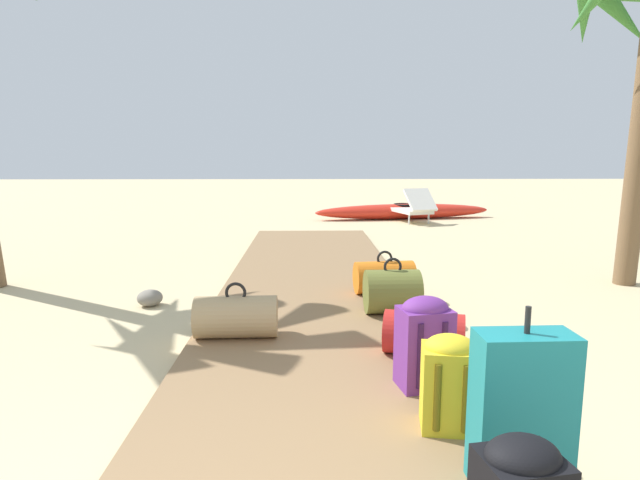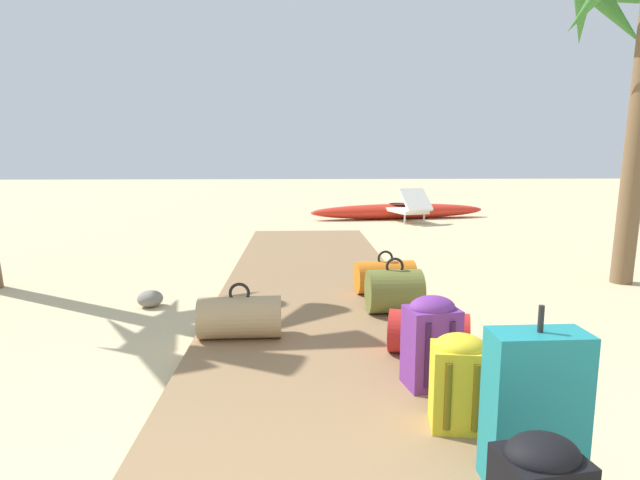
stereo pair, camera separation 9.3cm
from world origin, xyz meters
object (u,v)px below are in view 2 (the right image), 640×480
backpack_purple (431,339)px  duffel_bag_olive (394,291)px  duffel_bag_red (428,333)px  lounge_chair (406,207)px  duffel_bag_orange (385,277)px  duffel_bag_tan (240,317)px  suitcase_teal (535,409)px  backpack_yellow (459,379)px  kayak (399,211)px

backpack_purple → duffel_bag_olive: bearing=88.0°
duffel_bag_red → lounge_chair: bearing=79.4°
duffel_bag_orange → duffel_bag_tan: size_ratio=0.99×
suitcase_teal → lounge_chair: (1.44, 9.59, -0.09)m
backpack_yellow → lounge_chair: (1.62, 9.12, -0.02)m
backpack_yellow → kayak: bearing=80.8°
duffel_bag_tan → lounge_chair: bearing=69.5°
suitcase_teal → duffel_bag_tan: (-1.45, 1.86, -0.17)m
duffel_bag_olive → lounge_chair: 7.30m
backpack_yellow → backpack_purple: size_ratio=0.88×
duffel_bag_olive → duffel_bag_orange: size_ratio=0.80×
backpack_yellow → duffel_bag_tan: bearing=132.5°
duffel_bag_red → duffel_bag_olive: duffel_bag_olive is taller
duffel_bag_orange → suitcase_teal: size_ratio=0.80×
duffel_bag_red → backpack_yellow: bearing=-95.6°
duffel_bag_red → lounge_chair: (1.52, 8.12, 0.09)m
duffel_bag_olive → duffel_bag_orange: (0.03, 0.68, -0.03)m
suitcase_teal → duffel_bag_tan: bearing=127.9°
suitcase_teal → lounge_chair: 9.70m
backpack_yellow → duffel_bag_tan: backpack_yellow is taller
backpack_yellow → suitcase_teal: suitcase_teal is taller
duffel_bag_red → suitcase_teal: size_ratio=0.78×
duffel_bag_red → duffel_bag_olive: bearing=93.6°
duffel_bag_red → duffel_bag_orange: bearing=91.1°
suitcase_teal → duffel_bag_tan: size_ratio=1.23×
backpack_yellow → duffel_bag_tan: (-1.28, 1.39, -0.10)m
lounge_chair → backpack_purple: bearing=-100.7°
duffel_bag_red → suitcase_teal: bearing=-87.0°
duffel_bag_olive → duffel_bag_orange: bearing=87.3°
duffel_bag_red → suitcase_teal: (0.08, -1.47, 0.18)m
backpack_purple → kayak: (1.60, 9.23, -0.20)m
duffel_bag_red → kayak: 8.85m
backpack_yellow → backpack_purple: (-0.02, 0.49, 0.03)m
duffel_bag_orange → backpack_purple: size_ratio=1.11×
suitcase_teal → duffel_bag_tan: suitcase_teal is taller
duffel_bag_red → lounge_chair: size_ratio=0.37×
backpack_purple → suitcase_teal: bearing=-78.6°
duffel_bag_tan → kayak: bearing=71.1°
backpack_yellow → duffel_bag_olive: (0.04, 1.99, -0.06)m
duffel_bag_tan → kayak: (2.85, 8.33, -0.06)m
duffel_bag_olive → kayak: (1.54, 7.73, -0.10)m
duffel_bag_orange → duffel_bag_tan: 1.85m
duffel_bag_olive → lounge_chair: bearing=77.5°
suitcase_teal → duffel_bag_red: bearing=93.0°
suitcase_teal → backpack_purple: 0.98m
duffel_bag_olive → duffel_bag_tan: size_ratio=0.79×
duffel_bag_olive → duffel_bag_tan: 1.44m
kayak → duffel_bag_tan: bearing=-108.9°
duffel_bag_red → lounge_chair: 8.26m
lounge_chair → suitcase_teal: bearing=-98.6°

